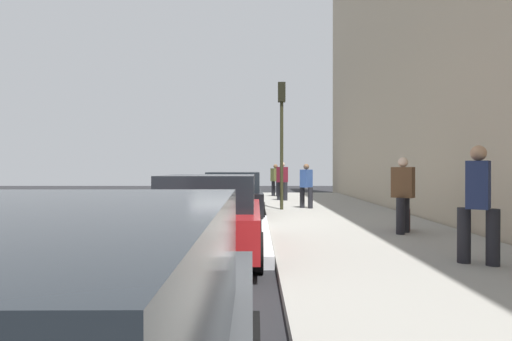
# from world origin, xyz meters

# --- Properties ---
(ground_plane) EXTENTS (56.00, 56.00, 0.00)m
(ground_plane) POSITION_xyz_m (0.00, 0.00, 0.00)
(ground_plane) COLOR black
(sidewalk) EXTENTS (28.00, 4.60, 0.15)m
(sidewalk) POSITION_xyz_m (0.00, -3.30, 0.07)
(sidewalk) COLOR gray
(sidewalk) RESTS_ON ground
(lane_stripe_centre) EXTENTS (28.00, 0.14, 0.01)m
(lane_stripe_centre) POSITION_xyz_m (0.00, 3.20, 0.00)
(lane_stripe_centre) COLOR gold
(lane_stripe_centre) RESTS_ON ground
(snow_bank_curb) EXTENTS (6.34, 0.56, 0.22)m
(snow_bank_curb) POSITION_xyz_m (-3.05, -0.70, 0.11)
(snow_bank_curb) COLOR white
(snow_bank_curb) RESTS_ON ground
(parked_car_red) EXTENTS (4.30, 1.90, 1.51)m
(parked_car_red) POSITION_xyz_m (-5.13, 0.16, 0.76)
(parked_car_red) COLOR black
(parked_car_red) RESTS_ON ground
(parked_car_black) EXTENTS (4.47, 1.97, 1.51)m
(parked_car_black) POSITION_xyz_m (1.11, 0.05, 0.76)
(parked_car_black) COLOR black
(parked_car_black) RESTS_ON ground
(pedestrian_olive_coat) EXTENTS (0.51, 0.54, 1.70)m
(pedestrian_olive_coat) POSITION_xyz_m (10.45, -1.69, 1.05)
(pedestrian_olive_coat) COLOR black
(pedestrian_olive_coat) RESTS_ON sidewalk
(pedestrian_brown_coat) EXTENTS (0.51, 0.55, 1.74)m
(pedestrian_brown_coat) POSITION_xyz_m (-3.15, -4.02, 1.08)
(pedestrian_brown_coat) COLOR black
(pedestrian_brown_coat) RESTS_ON sidewalk
(pedestrian_blue_coat) EXTENTS (0.52, 0.50, 1.65)m
(pedestrian_blue_coat) POSITION_xyz_m (3.33, -2.53, 1.03)
(pedestrian_blue_coat) COLOR black
(pedestrian_blue_coat) RESTS_ON sidewalk
(pedestrian_burgundy_coat) EXTENTS (0.55, 0.55, 1.77)m
(pedestrian_burgundy_coat) POSITION_xyz_m (7.44, -1.87, 1.09)
(pedestrian_burgundy_coat) COLOR black
(pedestrian_burgundy_coat) RESTS_ON sidewalk
(pedestrian_navy_coat) EXTENTS (0.59, 0.55, 1.84)m
(pedestrian_navy_coat) POSITION_xyz_m (-6.46, -4.12, 1.13)
(pedestrian_navy_coat) COLOR black
(pedestrian_navy_coat) RESTS_ON sidewalk
(traffic_light_pole) EXTENTS (0.35, 0.26, 4.56)m
(traffic_light_pole) POSITION_xyz_m (2.78, -1.59, 3.22)
(traffic_light_pole) COLOR #2D2D19
(traffic_light_pole) RESTS_ON sidewalk
(rolling_suitcase) EXTENTS (0.34, 0.22, 0.89)m
(rolling_suitcase) POSITION_xyz_m (-2.61, -4.21, 0.42)
(rolling_suitcase) COLOR #471E19
(rolling_suitcase) RESTS_ON sidewalk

